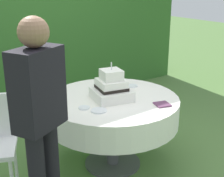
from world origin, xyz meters
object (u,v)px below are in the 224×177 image
Objects in this scene: wedding_cake at (112,88)px; serving_plate_near at (84,108)px; standing_person at (40,117)px; serving_plate_far at (132,86)px; cake_table at (113,110)px; serving_plate_left at (99,111)px; napkin_stack at (162,104)px.

serving_plate_near is at bearing -171.49° from wedding_cake.
standing_person is at bearing -154.84° from wedding_cake.
wedding_cake is 3.91× the size of serving_plate_near.
serving_plate_near is 0.75m from serving_plate_far.
cake_table is 0.42m from serving_plate_far.
serving_plate_left is 0.09× the size of standing_person.
standing_person reaches higher than serving_plate_left.
wedding_cake is at bearing 8.51° from serving_plate_near.
cake_table is 12.38× the size of serving_plate_near.
cake_table is 10.48× the size of serving_plate_far.
serving_plate_near is 0.71m from napkin_stack.
napkin_stack is at bearing -29.47° from serving_plate_near.
serving_plate_far is 0.57m from napkin_stack.
wedding_cake reaches higher than serving_plate_far.
serving_plate_left is at bearing -61.74° from serving_plate_near.
cake_table is 9.14× the size of serving_plate_left.
wedding_cake is at bearing 33.95° from serving_plate_left.
standing_person is (-0.92, -0.44, 0.33)m from cake_table.
serving_plate_near is at bearing -169.95° from cake_table.
napkin_stack reaches higher than cake_table.
standing_person is (-0.57, -0.37, 0.20)m from serving_plate_near.
standing_person reaches higher than cake_table.
cake_table is at bearing 33.71° from serving_plate_left.
cake_table is 0.24m from wedding_cake.
standing_person reaches higher than wedding_cake.
serving_plate_near is 0.15m from serving_plate_left.
cake_table is 1.07m from standing_person.
serving_plate_far is 0.94× the size of napkin_stack.
serving_plate_far is at bearing 16.79° from serving_plate_near.
cake_table is 0.50m from napkin_stack.
standing_person is at bearing -146.64° from serving_plate_near.
serving_plate_far is 0.87× the size of serving_plate_left.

